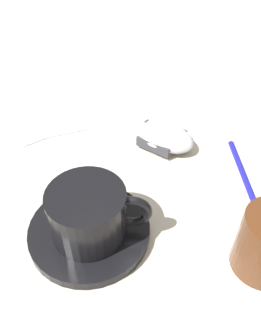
# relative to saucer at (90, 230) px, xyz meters

# --- Properties ---
(ground_plane) EXTENTS (3.00, 3.00, 0.00)m
(ground_plane) POSITION_rel_saucer_xyz_m (-0.09, 0.10, -0.01)
(ground_plane) COLOR #B2A899
(saucer) EXTENTS (0.15, 0.15, 0.01)m
(saucer) POSITION_rel_saucer_xyz_m (0.00, 0.00, 0.00)
(saucer) COLOR black
(saucer) RESTS_ON ground
(coffee_cup) EXTENTS (0.09, 0.11, 0.06)m
(coffee_cup) POSITION_rel_saucer_xyz_m (0.00, 0.01, 0.04)
(coffee_cup) COLOR black
(coffee_cup) RESTS_ON saucer
(computer_mouse) EXTENTS (0.07, 0.11, 0.04)m
(computer_mouse) POSITION_rel_saucer_xyz_m (-0.20, -0.00, 0.01)
(computer_mouse) COLOR silver
(computer_mouse) RESTS_ON ground
(mouse_cable) EXTENTS (0.12, 0.14, 0.00)m
(mouse_cable) POSITION_rel_saucer_xyz_m (-0.16, -0.13, -0.01)
(mouse_cable) COLOR gray
(mouse_cable) RESTS_ON ground
(pen) EXTENTS (0.13, 0.08, 0.01)m
(pen) POSITION_rel_saucer_xyz_m (-0.21, 0.13, -0.00)
(pen) COLOR navy
(pen) RESTS_ON ground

